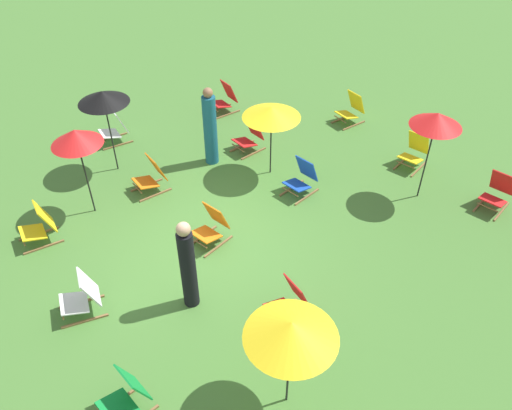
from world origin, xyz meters
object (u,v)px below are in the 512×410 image
Objects in this scene: person_0 at (188,266)px; deckchair_6 at (115,128)px; umbrella_3 at (103,97)px; umbrella_4 at (291,330)px; deckchair_3 at (302,178)px; deckchair_9 at (126,396)px; deckchair_12 at (82,297)px; deckchair_0 at (225,99)px; deckchair_8 at (249,137)px; deckchair_1 at (351,110)px; umbrella_2 at (271,112)px; deckchair_2 at (211,226)px; deckchair_14 at (151,176)px; deckchair_11 at (40,226)px; deckchair_13 at (497,193)px; deckchair_10 at (414,152)px; umbrella_1 at (76,137)px; umbrella_0 at (437,120)px; deckchair_5 at (289,303)px; person_1 at (210,128)px.

deckchair_6 is at bearing 48.72° from person_0.
umbrella_3 reaches higher than umbrella_4.
deckchair_9 is (2.65, -5.07, 0.00)m from deckchair_3.
deckchair_0 is at bearing 142.26° from deckchair_12.
deckchair_1 is at bearing 75.94° from deckchair_8.
deckchair_3 is 0.50× the size of umbrella_2.
deckchair_14 is (-2.11, -0.27, 0.00)m from deckchair_2.
deckchair_11 is at bearing -165.05° from deckchair_12.
deckchair_13 is (4.64, 3.06, 0.00)m from deckchair_8.
deckchair_12 is (0.33, -2.62, 0.00)m from deckchair_2.
deckchair_11 is at bearing -91.76° from deckchair_8.
umbrella_2 reaches higher than deckchair_6.
deckchair_10 is at bearing 24.15° from deckchair_0.
umbrella_1 is at bearing 109.25° from deckchair_11.
deckchair_3 is 5.02m from deckchair_12.
deckchair_9 is (6.61, -5.53, 0.00)m from deckchair_0.
deckchair_3 and deckchair_10 have the same top height.
umbrella_0 reaches higher than umbrella_2.
deckchair_3 and deckchair_9 have the same top height.
deckchair_6 is at bearing -141.08° from umbrella_0.
person_0 is at bearing -58.26° from deckchair_2.
umbrella_3 is at bearing 140.10° from umbrella_1.
umbrella_4 is at bearing -1.27° from umbrella_3.
deckchair_5 is 1.94m from umbrella_4.
deckchair_9 is 0.41× the size of umbrella_0.
umbrella_4 reaches higher than deckchair_12.
deckchair_5 is at bearing 38.29° from deckchair_11.
deckchair_9 is (4.67, -5.05, 0.00)m from deckchair_8.
deckchair_14 is 0.41× the size of umbrella_0.
deckchair_14 is at bearing -58.30° from deckchair_0.
deckchair_6 is at bearing 124.57° from person_1.
deckchair_14 is 1.91m from umbrella_3.
deckchair_11 is 0.97× the size of deckchair_13.
deckchair_2 is at bearing -71.28° from deckchair_1.
deckchair_6 is at bearing -176.72° from deckchair_5.
deckchair_8 is 3.83m from deckchair_10.
umbrella_4 is (2.25, -5.14, -0.24)m from umbrella_0.
deckchair_10 is at bearing 63.13° from deckchair_14.
deckchair_3 is at bearing -145.33° from deckchair_13.
deckchair_3 is 0.97× the size of deckchair_10.
deckchair_13 is at bearing 42.56° from umbrella_0.
umbrella_3 is at bearing 150.68° from deckchair_9.
umbrella_0 is (0.91, 7.00, 1.50)m from deckchair_12.
person_1 is (-4.74, 4.05, 0.53)m from deckchair_9.
umbrella_3 is (-1.37, -5.86, 1.46)m from deckchair_1.
umbrella_4 reaches higher than deckchair_3.
umbrella_3 is at bearing -132.18° from umbrella_0.
deckchair_12 is at bearing -52.69° from deckchair_0.
deckchair_13 is (4.28, 0.16, 0.00)m from deckchair_1.
person_1 is at bearing 160.07° from umbrella_4.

